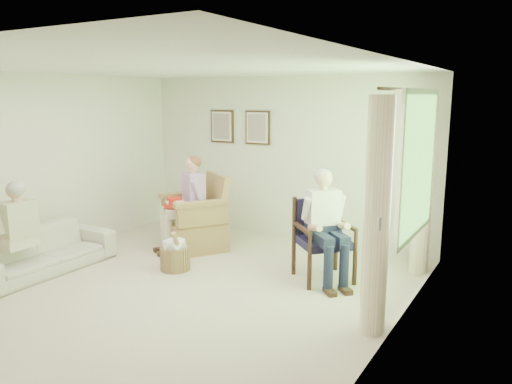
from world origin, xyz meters
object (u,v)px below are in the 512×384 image
wicker_armchair (196,225)px  person_wicker (189,197)px  sofa (41,251)px  red_hat (175,203)px  hatbox (175,253)px  wood_armchair (327,236)px  person_dark (322,218)px  person_sofa (14,226)px

wicker_armchair → person_wicker: person_wicker is taller
sofa → person_wicker: (1.11, 1.74, 0.54)m
sofa → red_hat: red_hat is taller
wicker_armchair → hatbox: wicker_armchair is taller
wood_armchair → person_wicker: size_ratio=0.72×
wood_armchair → person_wicker: bearing=133.5°
person_dark → sofa: bearing=159.2°
sofa → person_sofa: (-0.00, -0.35, 0.41)m
person_wicker → person_dark: size_ratio=1.01×
wicker_armchair → person_sofa: 2.52m
person_dark → red_hat: person_dark is taller
person_wicker → person_dark: person_wicker is taller
wood_armchair → person_dark: (0.00, -0.17, 0.27)m
sofa → hatbox: hatbox is taller
hatbox → person_sofa: bearing=-138.3°
wicker_armchair → person_sofa: size_ratio=0.91×
wood_armchair → hatbox: wood_armchair is taller
wood_armchair → sofa: size_ratio=0.51×
person_sofa → red_hat: (0.96, 1.93, 0.04)m
wicker_armchair → person_dark: (2.20, -0.33, 0.46)m
wood_armchair → person_sofa: person_sofa is taller
person_wicker → person_sofa: (-1.11, -2.09, -0.12)m
sofa → person_sofa: bearing=180.0°
wicker_armchair → red_hat: (-0.14, -0.31, 0.38)m
person_dark → person_wicker: bearing=129.2°
wicker_armchair → hatbox: size_ratio=1.93×
person_wicker → person_sofa: size_ratio=1.12×
wood_armchair → sofa: bearing=161.5°
wicker_armchair → person_dark: person_dark is taller
sofa → wood_armchair: bearing=-62.5°
wood_armchair → person_wicker: (-2.20, 0.02, 0.28)m
person_sofa → hatbox: (1.47, 1.31, -0.47)m
person_wicker → wood_armchair: bearing=33.0°
person_wicker → hatbox: size_ratio=2.38×
sofa → wicker_armchair: bearing=-30.4°
wicker_armchair → person_sofa: (-1.11, -2.24, 0.34)m
sofa → person_dark: size_ratio=1.41×
wicker_armchair → person_dark: size_ratio=0.81×
wicker_armchair → sofa: 2.19m
person_dark → wood_armchair: bearing=44.0°
sofa → hatbox: 1.75m
person_wicker → red_hat: person_wicker is taller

